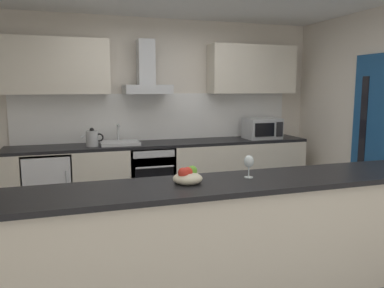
{
  "coord_description": "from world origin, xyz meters",
  "views": [
    {
      "loc": [
        -1.26,
        -3.43,
        1.64
      ],
      "look_at": [
        -0.01,
        0.38,
        1.05
      ],
      "focal_mm": 35.7,
      "sensor_mm": 36.0,
      "label": 1
    }
  ],
  "objects_px": {
    "refrigerator": "(49,185)",
    "sink": "(119,142)",
    "microwave": "(262,128)",
    "fruit_bowl": "(188,177)",
    "oven": "(150,175)",
    "wine_glass": "(249,162)",
    "range_hood": "(146,77)",
    "kettle": "(92,138)"
  },
  "relations": [
    {
      "from": "sink",
      "to": "wine_glass",
      "type": "xyz_separation_m",
      "value": [
        0.7,
        -2.38,
        0.14
      ]
    },
    {
      "from": "wine_glass",
      "to": "sink",
      "type": "bearing_deg",
      "value": 106.32
    },
    {
      "from": "kettle",
      "to": "range_hood",
      "type": "height_order",
      "value": "range_hood"
    },
    {
      "from": "refrigerator",
      "to": "kettle",
      "type": "height_order",
      "value": "kettle"
    },
    {
      "from": "refrigerator",
      "to": "wine_glass",
      "type": "relative_size",
      "value": 4.78
    },
    {
      "from": "oven",
      "to": "wine_glass",
      "type": "distance_m",
      "value": 2.46
    },
    {
      "from": "microwave",
      "to": "wine_glass",
      "type": "height_order",
      "value": "microwave"
    },
    {
      "from": "range_hood",
      "to": "fruit_bowl",
      "type": "distance_m",
      "value": 2.65
    },
    {
      "from": "refrigerator",
      "to": "microwave",
      "type": "bearing_deg",
      "value": -0.48
    },
    {
      "from": "oven",
      "to": "wine_glass",
      "type": "relative_size",
      "value": 4.5
    },
    {
      "from": "range_hood",
      "to": "wine_glass",
      "type": "relative_size",
      "value": 4.05
    },
    {
      "from": "microwave",
      "to": "wine_glass",
      "type": "xyz_separation_m",
      "value": [
        -1.38,
        -2.34,
        0.02
      ]
    },
    {
      "from": "oven",
      "to": "range_hood",
      "type": "height_order",
      "value": "range_hood"
    },
    {
      "from": "sink",
      "to": "fruit_bowl",
      "type": "relative_size",
      "value": 2.27
    },
    {
      "from": "oven",
      "to": "range_hood",
      "type": "bearing_deg",
      "value": 90.0
    },
    {
      "from": "kettle",
      "to": "range_hood",
      "type": "relative_size",
      "value": 0.4
    },
    {
      "from": "microwave",
      "to": "range_hood",
      "type": "relative_size",
      "value": 0.69
    },
    {
      "from": "range_hood",
      "to": "fruit_bowl",
      "type": "bearing_deg",
      "value": -94.74
    },
    {
      "from": "sink",
      "to": "kettle",
      "type": "distance_m",
      "value": 0.36
    },
    {
      "from": "kettle",
      "to": "fruit_bowl",
      "type": "distance_m",
      "value": 2.41
    },
    {
      "from": "microwave",
      "to": "fruit_bowl",
      "type": "relative_size",
      "value": 2.27
    },
    {
      "from": "oven",
      "to": "range_hood",
      "type": "distance_m",
      "value": 1.33
    },
    {
      "from": "refrigerator",
      "to": "sink",
      "type": "bearing_deg",
      "value": 0.87
    },
    {
      "from": "refrigerator",
      "to": "fruit_bowl",
      "type": "relative_size",
      "value": 3.86
    },
    {
      "from": "oven",
      "to": "wine_glass",
      "type": "height_order",
      "value": "wine_glass"
    },
    {
      "from": "oven",
      "to": "fruit_bowl",
      "type": "bearing_deg",
      "value": -95.0
    },
    {
      "from": "oven",
      "to": "microwave",
      "type": "height_order",
      "value": "microwave"
    },
    {
      "from": "microwave",
      "to": "sink",
      "type": "height_order",
      "value": "microwave"
    },
    {
      "from": "range_hood",
      "to": "refrigerator",
      "type": "bearing_deg",
      "value": -174.19
    },
    {
      "from": "refrigerator",
      "to": "sink",
      "type": "relative_size",
      "value": 1.7
    },
    {
      "from": "kettle",
      "to": "range_hood",
      "type": "bearing_deg",
      "value": 12.32
    },
    {
      "from": "fruit_bowl",
      "to": "sink",
      "type": "bearing_deg",
      "value": 94.53
    },
    {
      "from": "oven",
      "to": "sink",
      "type": "bearing_deg",
      "value": 178.42
    },
    {
      "from": "refrigerator",
      "to": "microwave",
      "type": "relative_size",
      "value": 1.7
    },
    {
      "from": "refrigerator",
      "to": "microwave",
      "type": "xyz_separation_m",
      "value": [
        2.98,
        -0.03,
        0.62
      ]
    },
    {
      "from": "kettle",
      "to": "oven",
      "type": "bearing_deg",
      "value": 2.58
    },
    {
      "from": "wine_glass",
      "to": "fruit_bowl",
      "type": "relative_size",
      "value": 0.81
    },
    {
      "from": "refrigerator",
      "to": "kettle",
      "type": "xyz_separation_m",
      "value": [
        0.55,
        -0.03,
        0.58
      ]
    },
    {
      "from": "microwave",
      "to": "kettle",
      "type": "bearing_deg",
      "value": -179.86
    },
    {
      "from": "oven",
      "to": "microwave",
      "type": "xyz_separation_m",
      "value": [
        1.68,
        -0.03,
        0.59
      ]
    },
    {
      "from": "oven",
      "to": "fruit_bowl",
      "type": "xyz_separation_m",
      "value": [
        -0.21,
        -2.39,
        0.53
      ]
    },
    {
      "from": "microwave",
      "to": "sink",
      "type": "bearing_deg",
      "value": 178.93
    }
  ]
}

